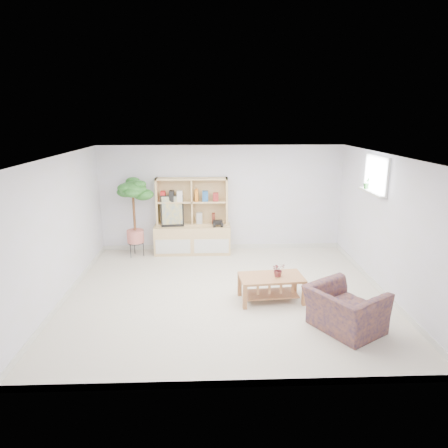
{
  "coord_description": "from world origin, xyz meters",
  "views": [
    {
      "loc": [
        -0.28,
        -6.43,
        3.02
      ],
      "look_at": [
        -0.02,
        0.49,
        1.14
      ],
      "focal_mm": 32.0,
      "sensor_mm": 36.0,
      "label": 1
    }
  ],
  "objects_px": {
    "floor_tree": "(134,218)",
    "armchair": "(345,307)",
    "storage_unit": "(192,216)",
    "coffee_table": "(271,288)"
  },
  "relations": [
    {
      "from": "storage_unit",
      "to": "armchair",
      "type": "bearing_deg",
      "value": -56.38
    },
    {
      "from": "coffee_table",
      "to": "armchair",
      "type": "bearing_deg",
      "value": -52.67
    },
    {
      "from": "coffee_table",
      "to": "floor_tree",
      "type": "distance_m",
      "value": 3.59
    },
    {
      "from": "storage_unit",
      "to": "coffee_table",
      "type": "distance_m",
      "value": 2.95
    },
    {
      "from": "floor_tree",
      "to": "storage_unit",
      "type": "bearing_deg",
      "value": 8.65
    },
    {
      "from": "coffee_table",
      "to": "armchair",
      "type": "height_order",
      "value": "armchair"
    },
    {
      "from": "coffee_table",
      "to": "armchair",
      "type": "distance_m",
      "value": 1.36
    },
    {
      "from": "floor_tree",
      "to": "armchair",
      "type": "relative_size",
      "value": 1.78
    },
    {
      "from": "floor_tree",
      "to": "armchair",
      "type": "distance_m",
      "value": 4.9
    },
    {
      "from": "storage_unit",
      "to": "floor_tree",
      "type": "distance_m",
      "value": 1.26
    }
  ]
}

